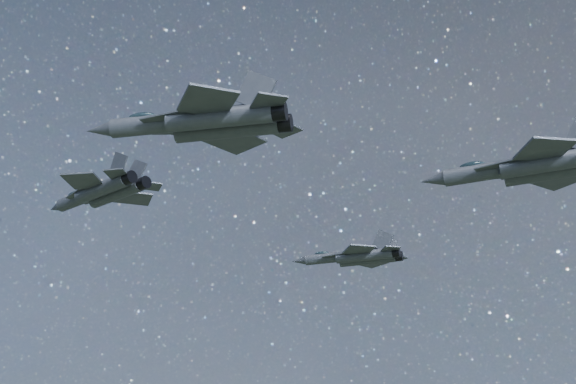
% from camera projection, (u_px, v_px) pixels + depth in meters
% --- Properties ---
extents(jet_lead, '(17.21, 11.61, 4.34)m').
position_uv_depth(jet_lead, '(102.00, 191.00, 89.09)').
color(jet_lead, '#333840').
extents(jet_left, '(15.21, 10.70, 3.84)m').
position_uv_depth(jet_left, '(357.00, 257.00, 102.29)').
color(jet_left, '#333840').
extents(jet_right, '(19.38, 13.31, 4.86)m').
position_uv_depth(jet_right, '(206.00, 122.00, 68.59)').
color(jet_right, '#333840').
extents(jet_slot, '(18.33, 13.09, 4.69)m').
position_uv_depth(jet_slot, '(536.00, 166.00, 72.66)').
color(jet_slot, '#333840').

